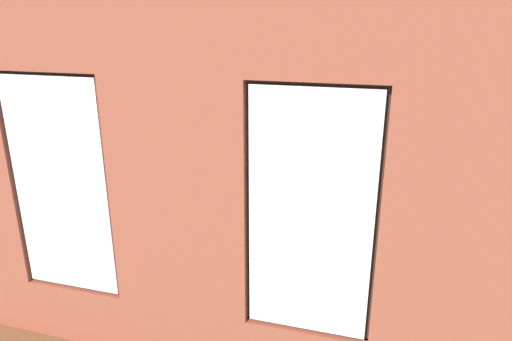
{
  "coord_description": "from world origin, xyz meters",
  "views": [
    {
      "loc": [
        -1.51,
        5.4,
        2.88
      ],
      "look_at": [
        -0.05,
        0.4,
        1.12
      ],
      "focal_mm": 32.0,
      "sensor_mm": 36.0,
      "label": 1
    }
  ],
  "objects_px": {
    "cup_ceramic": "(259,209)",
    "media_console": "(85,198)",
    "papasan_chair": "(260,172)",
    "potted_plant_between_couches": "(367,282)",
    "coffee_table": "(269,221)",
    "potted_plant_mid_room_small": "(306,186)",
    "remote_black": "(274,222)",
    "potted_plant_corner_near_left": "(450,173)",
    "candle_jar": "(237,214)",
    "tv_flatscreen": "(80,154)",
    "potted_plant_corner_far_left": "(505,300)",
    "table_plant_small": "(269,209)",
    "potted_plant_foreground_right": "(158,153)",
    "potted_plant_beside_window_right": "(1,243)",
    "potted_plant_near_tv": "(63,191)",
    "couch_left": "(454,253)",
    "couch_by_window": "(220,288)"
  },
  "relations": [
    {
      "from": "cup_ceramic",
      "to": "remote_black",
      "type": "xyz_separation_m",
      "value": [
        -0.26,
        0.24,
        -0.03
      ]
    },
    {
      "from": "couch_left",
      "to": "cup_ceramic",
      "type": "distance_m",
      "value": 2.39
    },
    {
      "from": "potted_plant_corner_far_left",
      "to": "potted_plant_between_couches",
      "type": "distance_m",
      "value": 1.09
    },
    {
      "from": "potted_plant_corner_far_left",
      "to": "potted_plant_corner_near_left",
      "type": "relative_size",
      "value": 0.99
    },
    {
      "from": "tv_flatscreen",
      "to": "couch_left",
      "type": "bearing_deg",
      "value": 176.4
    },
    {
      "from": "couch_by_window",
      "to": "potted_plant_mid_room_small",
      "type": "xyz_separation_m",
      "value": [
        -0.37,
        -2.7,
        0.15
      ]
    },
    {
      "from": "coffee_table",
      "to": "media_console",
      "type": "distance_m",
      "value": 2.92
    },
    {
      "from": "candle_jar",
      "to": "potted_plant_between_couches",
      "type": "bearing_deg",
      "value": 141.38
    },
    {
      "from": "cup_ceramic",
      "to": "potted_plant_mid_room_small",
      "type": "distance_m",
      "value": 1.14
    },
    {
      "from": "remote_black",
      "to": "potted_plant_corner_near_left",
      "type": "distance_m",
      "value": 3.12
    },
    {
      "from": "papasan_chair",
      "to": "potted_plant_between_couches",
      "type": "bearing_deg",
      "value": 121.05
    },
    {
      "from": "potted_plant_mid_room_small",
      "to": "candle_jar",
      "type": "bearing_deg",
      "value": 63.06
    },
    {
      "from": "papasan_chair",
      "to": "potted_plant_beside_window_right",
      "type": "height_order",
      "value": "potted_plant_beside_window_right"
    },
    {
      "from": "candle_jar",
      "to": "potted_plant_mid_room_small",
      "type": "bearing_deg",
      "value": -116.94
    },
    {
      "from": "media_console",
      "to": "coffee_table",
      "type": "bearing_deg",
      "value": 175.89
    },
    {
      "from": "potted_plant_mid_room_small",
      "to": "potted_plant_between_couches",
      "type": "height_order",
      "value": "potted_plant_between_couches"
    },
    {
      "from": "papasan_chair",
      "to": "potted_plant_corner_far_left",
      "type": "relative_size",
      "value": 1.04
    },
    {
      "from": "candle_jar",
      "to": "potted_plant_foreground_right",
      "type": "distance_m",
      "value": 3.06
    },
    {
      "from": "coffee_table",
      "to": "candle_jar",
      "type": "distance_m",
      "value": 0.42
    },
    {
      "from": "coffee_table",
      "to": "papasan_chair",
      "type": "xyz_separation_m",
      "value": [
        0.59,
        -1.67,
        0.07
      ]
    },
    {
      "from": "table_plant_small",
      "to": "potted_plant_mid_room_small",
      "type": "relative_size",
      "value": 0.31
    },
    {
      "from": "media_console",
      "to": "potted_plant_mid_room_small",
      "type": "bearing_deg",
      "value": -163.3
    },
    {
      "from": "remote_black",
      "to": "tv_flatscreen",
      "type": "height_order",
      "value": "tv_flatscreen"
    },
    {
      "from": "candle_jar",
      "to": "potted_plant_corner_far_left",
      "type": "bearing_deg",
      "value": 151.34
    },
    {
      "from": "couch_by_window",
      "to": "potted_plant_between_couches",
      "type": "bearing_deg",
      "value": -177.96
    },
    {
      "from": "couch_left",
      "to": "candle_jar",
      "type": "height_order",
      "value": "couch_left"
    },
    {
      "from": "couch_by_window",
      "to": "couch_left",
      "type": "xyz_separation_m",
      "value": [
        -2.31,
        -1.42,
        -0.0
      ]
    },
    {
      "from": "potted_plant_corner_near_left",
      "to": "potted_plant_near_tv",
      "type": "bearing_deg",
      "value": 31.41
    },
    {
      "from": "candle_jar",
      "to": "remote_black",
      "type": "distance_m",
      "value": 0.48
    },
    {
      "from": "potted_plant_near_tv",
      "to": "potted_plant_corner_far_left",
      "type": "xyz_separation_m",
      "value": [
        -4.74,
        0.77,
        -0.13
      ]
    },
    {
      "from": "cup_ceramic",
      "to": "potted_plant_near_tv",
      "type": "xyz_separation_m",
      "value": [
        2.21,
        0.98,
        0.39
      ]
    },
    {
      "from": "media_console",
      "to": "tv_flatscreen",
      "type": "distance_m",
      "value": 0.68
    },
    {
      "from": "media_console",
      "to": "potted_plant_near_tv",
      "type": "xyz_separation_m",
      "value": [
        -0.54,
        1.08,
        0.58
      ]
    },
    {
      "from": "couch_left",
      "to": "coffee_table",
      "type": "height_order",
      "value": "couch_left"
    },
    {
      "from": "papasan_chair",
      "to": "potted_plant_between_couches",
      "type": "height_order",
      "value": "potted_plant_between_couches"
    },
    {
      "from": "couch_left",
      "to": "potted_plant_corner_near_left",
      "type": "relative_size",
      "value": 1.68
    },
    {
      "from": "potted_plant_beside_window_right",
      "to": "potted_plant_near_tv",
      "type": "bearing_deg",
      "value": -110.04
    },
    {
      "from": "media_console",
      "to": "tv_flatscreen",
      "type": "height_order",
      "value": "tv_flatscreen"
    },
    {
      "from": "papasan_chair",
      "to": "potted_plant_foreground_right",
      "type": "distance_m",
      "value": 2.04
    },
    {
      "from": "table_plant_small",
      "to": "potted_plant_corner_near_left",
      "type": "height_order",
      "value": "potted_plant_corner_near_left"
    },
    {
      "from": "potted_plant_foreground_right",
      "to": "coffee_table",
      "type": "bearing_deg",
      "value": 143.11
    },
    {
      "from": "cup_ceramic",
      "to": "remote_black",
      "type": "distance_m",
      "value": 0.35
    },
    {
      "from": "coffee_table",
      "to": "tv_flatscreen",
      "type": "distance_m",
      "value": 2.98
    },
    {
      "from": "tv_flatscreen",
      "to": "potted_plant_near_tv",
      "type": "relative_size",
      "value": 0.8
    },
    {
      "from": "cup_ceramic",
      "to": "papasan_chair",
      "type": "distance_m",
      "value": 1.62
    },
    {
      "from": "media_console",
      "to": "potted_plant_corner_near_left",
      "type": "relative_size",
      "value": 1.1
    },
    {
      "from": "table_plant_small",
      "to": "potted_plant_foreground_right",
      "type": "height_order",
      "value": "potted_plant_foreground_right"
    },
    {
      "from": "cup_ceramic",
      "to": "media_console",
      "type": "relative_size",
      "value": 0.07
    },
    {
      "from": "candle_jar",
      "to": "papasan_chair",
      "type": "relative_size",
      "value": 0.08
    },
    {
      "from": "cup_ceramic",
      "to": "media_console",
      "type": "bearing_deg",
      "value": -2.05
    }
  ]
}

